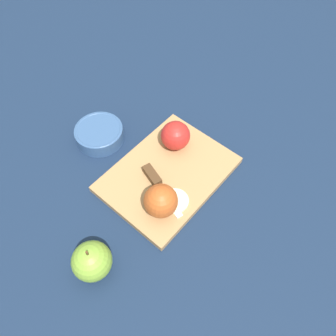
% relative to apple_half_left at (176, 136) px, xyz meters
% --- Properties ---
extents(ground_plane, '(4.00, 4.00, 0.00)m').
position_rel_apple_half_left_xyz_m(ground_plane, '(0.08, 0.05, -0.06)').
color(ground_plane, '#14233D').
extents(cutting_board, '(0.35, 0.27, 0.02)m').
position_rel_apple_half_left_xyz_m(cutting_board, '(0.08, 0.05, -0.05)').
color(cutting_board, '#A37A4C').
rests_on(cutting_board, ground_plane).
extents(apple_half_left, '(0.08, 0.08, 0.08)m').
position_rel_apple_half_left_xyz_m(apple_half_left, '(0.00, 0.00, 0.00)').
color(apple_half_left, red).
rests_on(apple_half_left, cutting_board).
extents(apple_half_right, '(0.08, 0.08, 0.08)m').
position_rel_apple_half_left_xyz_m(apple_half_right, '(0.16, 0.11, 0.00)').
color(apple_half_right, '#AD4C1E').
rests_on(apple_half_right, cutting_board).
extents(knife, '(0.05, 0.16, 0.02)m').
position_rel_apple_half_left_xyz_m(knife, '(0.12, 0.04, -0.03)').
color(knife, silver).
rests_on(knife, cutting_board).
extents(apple_slice, '(0.07, 0.07, 0.01)m').
position_rel_apple_half_left_xyz_m(apple_slice, '(0.12, 0.12, -0.04)').
color(apple_slice, beige).
rests_on(apple_slice, cutting_board).
extents(apple_whole, '(0.09, 0.09, 0.10)m').
position_rel_apple_half_left_xyz_m(apple_whole, '(0.36, 0.11, -0.01)').
color(apple_whole, olive).
rests_on(apple_whole, ground_plane).
extents(bowl, '(0.13, 0.13, 0.04)m').
position_rel_apple_half_left_xyz_m(bowl, '(0.13, -0.17, -0.03)').
color(bowl, '#33517F').
rests_on(bowl, ground_plane).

